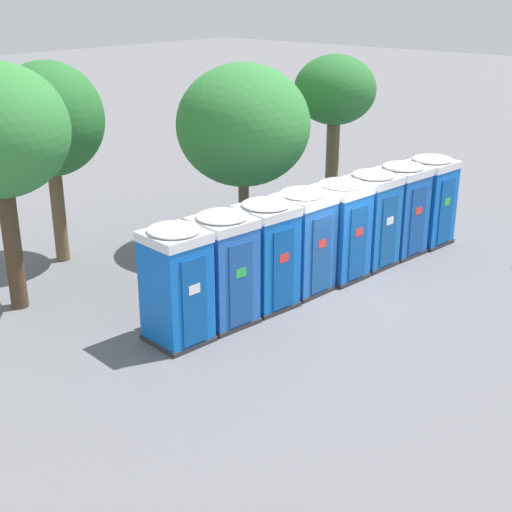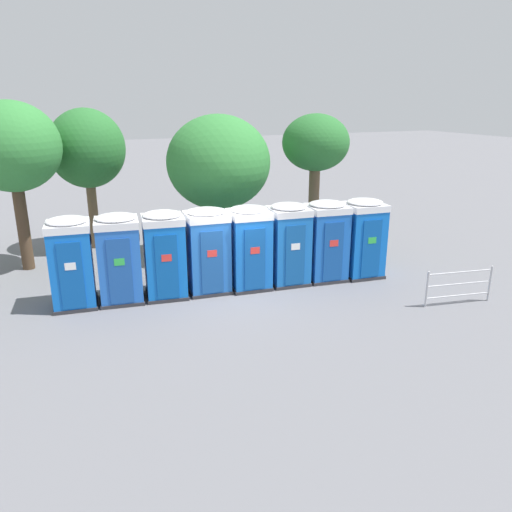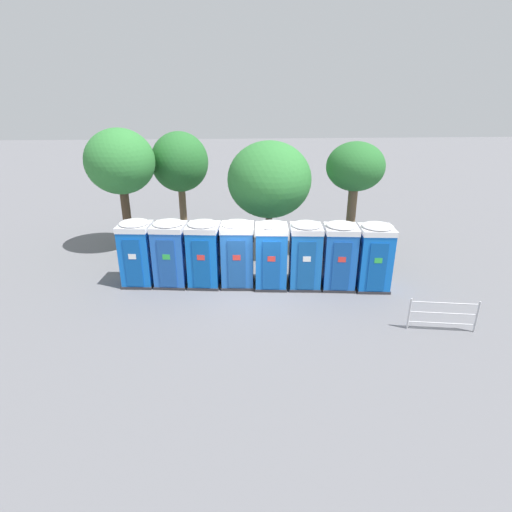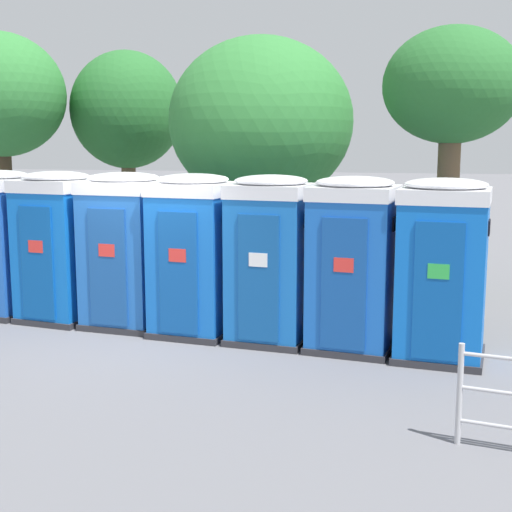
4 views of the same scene
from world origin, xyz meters
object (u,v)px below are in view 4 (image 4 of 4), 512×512
at_px(portapotty_3, 125,249).
at_px(portapotty_5, 271,258).
at_px(portapotty_4, 194,254).
at_px(street_tree_0, 452,91).
at_px(street_tree_3, 127,111).
at_px(portapotty_7, 442,269).
at_px(street_tree_2, 261,122).
at_px(portapotty_2, 59,246).
at_px(portapotty_6, 353,263).

height_order(portapotty_3, portapotty_5, same).
bearing_deg(portapotty_5, portapotty_4, 175.08).
relative_size(street_tree_0, street_tree_3, 0.96).
height_order(portapotty_4, portapotty_5, same).
relative_size(portapotty_3, portapotty_7, 1.00).
height_order(street_tree_0, street_tree_2, street_tree_2).
bearing_deg(portapotty_3, street_tree_2, 65.01).
relative_size(street_tree_2, street_tree_3, 0.96).
xyz_separation_m(portapotty_7, street_tree_2, (-3.51, 3.89, 2.12)).
bearing_deg(portapotty_3, portapotty_7, -7.35).
xyz_separation_m(portapotty_2, street_tree_3, (-1.35, 6.03, 2.48)).
xyz_separation_m(portapotty_5, portapotty_6, (1.26, -0.14, -0.00)).
bearing_deg(street_tree_0, portapotty_6, -112.74).
xyz_separation_m(portapotty_2, street_tree_2, (2.78, 3.14, 2.12)).
height_order(portapotty_2, portapotty_4, same).
bearing_deg(portapotty_2, street_tree_3, 102.61).
bearing_deg(portapotty_5, portapotty_6, -6.39).
distance_m(portapotty_2, portapotty_3, 1.27).
distance_m(portapotty_2, street_tree_2, 4.70).
distance_m(portapotty_4, portapotty_7, 3.80).
bearing_deg(portapotty_6, portapotty_4, 174.34).
bearing_deg(portapotty_6, portapotty_7, -8.62).
height_order(portapotty_5, street_tree_0, street_tree_0).
distance_m(portapotty_7, street_tree_3, 10.51).
relative_size(portapotty_6, street_tree_0, 0.50).
distance_m(portapotty_3, portapotty_4, 1.27).
bearing_deg(portapotty_4, street_tree_0, 37.62).
bearing_deg(street_tree_2, portapotty_7, -47.91).
bearing_deg(portapotty_7, portapotty_5, 172.49).
height_order(portapotty_3, street_tree_2, street_tree_2).
distance_m(portapotty_5, portapotty_6, 1.27).
bearing_deg(street_tree_3, portapotty_2, -77.39).
bearing_deg(portapotty_6, portapotty_5, 173.61).
bearing_deg(portapotty_6, street_tree_0, 67.26).
bearing_deg(portapotty_3, portapotty_2, 175.59).
xyz_separation_m(portapotty_2, portapotty_3, (1.26, -0.10, -0.00)).
relative_size(portapotty_4, street_tree_2, 0.50).
relative_size(portapotty_5, portapotty_7, 1.00).
bearing_deg(portapotty_2, portapotty_3, -4.41).
bearing_deg(portapotty_5, street_tree_0, 49.82).
relative_size(portapotty_3, portapotty_5, 1.00).
bearing_deg(street_tree_3, portapotty_6, -45.89).
bearing_deg(street_tree_3, street_tree_0, -23.39).
xyz_separation_m(portapotty_5, street_tree_2, (-1.00, 3.56, 2.12)).
height_order(portapotty_2, portapotty_5, same).
height_order(portapotty_5, portapotty_6, same).
height_order(portapotty_2, street_tree_3, street_tree_3).
xyz_separation_m(portapotty_6, street_tree_0, (1.36, 3.24, 2.64)).
bearing_deg(portapotty_3, portapotty_4, -9.47).
relative_size(portapotty_3, portapotty_4, 1.00).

